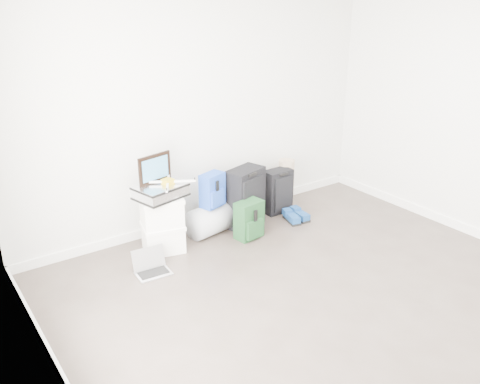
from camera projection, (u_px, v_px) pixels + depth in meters
ground at (362, 324)px, 4.20m from camera, size 5.00×5.00×0.00m
room_envelope at (382, 120)px, 3.57m from camera, size 4.52×5.02×2.71m
boxes_stack at (163, 224)px, 5.28m from camera, size 0.49×0.43×0.60m
briefcase at (160, 191)px, 5.14m from camera, size 0.55×0.45×0.14m
painting at (155, 168)px, 5.13m from camera, size 0.39×0.11×0.30m
drone at (168, 182)px, 5.13m from camera, size 0.50×0.50×0.05m
duffel_bag at (212, 219)px, 5.70m from camera, size 0.60×0.42×0.34m
blue_backpack at (213, 191)px, 5.55m from camera, size 0.31×0.26×0.38m
large_suitcase at (245, 198)px, 5.82m from camera, size 0.50×0.40×0.69m
green_backpack at (249, 221)px, 5.58m from camera, size 0.33×0.26×0.43m
carry_on at (278, 191)px, 6.21m from camera, size 0.35×0.23×0.54m
shoes at (296, 217)px, 6.06m from camera, size 0.28×0.30×0.10m
rolled_rug at (286, 183)px, 6.39m from camera, size 0.20×0.20×0.60m
laptop at (151, 267)px, 4.95m from camera, size 0.34×0.26×0.23m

